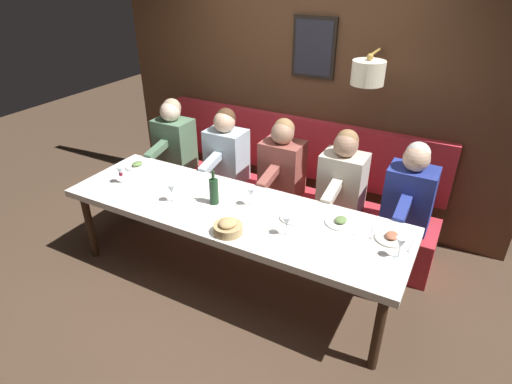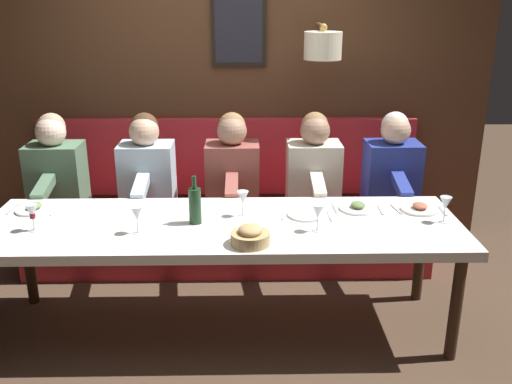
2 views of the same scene
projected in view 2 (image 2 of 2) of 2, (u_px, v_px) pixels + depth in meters
The scene contains 20 objects.
ground_plane at pixel (225, 327), 3.70m from camera, with size 12.00×12.00×0.00m, color #4C3828.
dining_table at pixel (223, 232), 3.47m from camera, with size 0.90×2.92×0.74m.
banquette_bench at pixel (228, 240), 4.46m from camera, with size 0.52×3.12×0.45m, color red.
back_wall_panel at pixel (229, 84), 4.63m from camera, with size 0.59×4.32×2.90m.
diner_nearest at pixel (392, 168), 4.28m from camera, with size 0.60×0.40×0.79m.
diner_near at pixel (314, 168), 4.27m from camera, with size 0.60×0.40×0.79m.
diner_middle at pixel (232, 169), 4.26m from camera, with size 0.60×0.40×0.79m.
diner_far at pixel (147, 169), 4.25m from camera, with size 0.60×0.40×0.79m.
diner_farthest at pixel (56, 170), 4.24m from camera, with size 0.60×0.40×0.79m.
place_setting_0 at pixel (35, 208), 3.64m from camera, with size 0.24×0.32×0.05m.
place_setting_1 at pixel (306, 215), 3.56m from camera, with size 0.24×0.32×0.01m.
place_setting_2 at pixel (358, 207), 3.66m from camera, with size 0.24×0.31×0.05m.
place_setting_3 at pixel (420, 208), 3.64m from camera, with size 0.24×0.32×0.05m.
wine_glass_0 at pixel (32, 212), 3.30m from camera, with size 0.07×0.07×0.16m.
wine_glass_1 at pixel (243, 198), 3.52m from camera, with size 0.07×0.07×0.16m.
wine_glass_2 at pixel (137, 214), 3.26m from camera, with size 0.07×0.07×0.16m.
wine_glass_3 at pixel (445, 204), 3.42m from camera, with size 0.07×0.07×0.16m.
wine_glass_4 at pixel (318, 212), 3.29m from camera, with size 0.07×0.07×0.16m.
wine_bottle at pixel (195, 205), 3.41m from camera, with size 0.08×0.08×0.30m.
bread_bowl at pixel (250, 236), 3.14m from camera, with size 0.22×0.22×0.12m.
Camera 2 is at (-3.20, -0.14, 2.06)m, focal length 39.70 mm.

